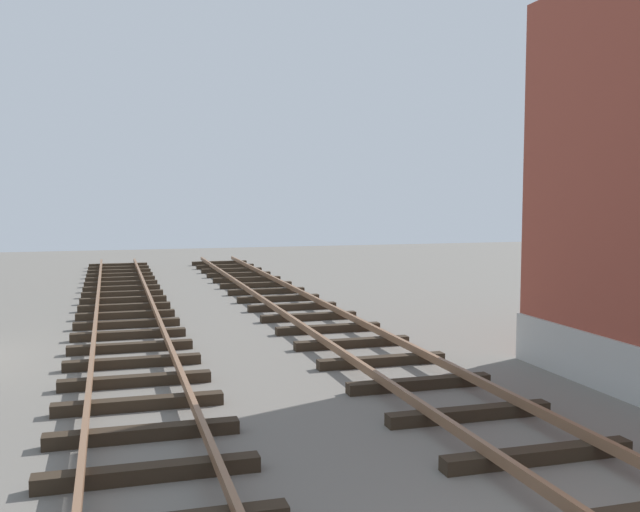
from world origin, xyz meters
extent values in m
cube|color=#2D2319|center=(0.68, 3.43, 0.09)|extent=(2.50, 0.24, 0.18)
cube|color=#2D2319|center=(0.68, 5.14, 0.09)|extent=(2.50, 0.24, 0.18)
cube|color=#2D2319|center=(0.68, 6.86, 0.09)|extent=(2.50, 0.24, 0.18)
cube|color=#2D2319|center=(0.68, 8.57, 0.09)|extent=(2.50, 0.24, 0.18)
cube|color=#2D2319|center=(0.68, 10.29, 0.09)|extent=(2.50, 0.24, 0.18)
cube|color=#2D2319|center=(0.68, 12.00, 0.09)|extent=(2.50, 0.24, 0.18)
cube|color=#2D2319|center=(0.68, 13.72, 0.09)|extent=(2.50, 0.24, 0.18)
cube|color=#2D2319|center=(0.68, 15.43, 0.09)|extent=(2.50, 0.24, 0.18)
cube|color=#2D2319|center=(0.68, 17.15, 0.09)|extent=(2.50, 0.24, 0.18)
cube|color=#2D2319|center=(0.68, 18.86, 0.09)|extent=(2.50, 0.24, 0.18)
cube|color=#2D2319|center=(0.68, 20.58, 0.09)|extent=(2.50, 0.24, 0.18)
cube|color=#2D2319|center=(0.68, 22.29, 0.09)|extent=(2.50, 0.24, 0.18)
cube|color=#2D2319|center=(0.68, 24.01, 0.09)|extent=(2.50, 0.24, 0.18)
cube|color=#2D2319|center=(0.68, 25.72, 0.09)|extent=(2.50, 0.24, 0.18)
cube|color=#2D2319|center=(0.68, 27.44, 0.09)|extent=(2.50, 0.24, 0.18)
cube|color=#2D2319|center=(0.68, 29.15, 0.09)|extent=(2.50, 0.24, 0.18)
cube|color=#2D2319|center=(-3.81, 4.19, 0.09)|extent=(2.50, 0.24, 0.18)
cube|color=#2D2319|center=(-3.81, 5.58, 0.09)|extent=(2.50, 0.24, 0.18)
cube|color=#2D2319|center=(-3.81, 6.98, 0.09)|extent=(2.50, 0.24, 0.18)
cube|color=#2D2319|center=(-3.81, 8.38, 0.09)|extent=(2.50, 0.24, 0.18)
cube|color=#2D2319|center=(-3.81, 9.77, 0.09)|extent=(2.50, 0.24, 0.18)
cube|color=#2D2319|center=(-3.81, 11.17, 0.09)|extent=(2.50, 0.24, 0.18)
cube|color=#2D2319|center=(-3.81, 12.56, 0.09)|extent=(2.50, 0.24, 0.18)
cube|color=#2D2319|center=(-3.81, 13.96, 0.09)|extent=(2.50, 0.24, 0.18)
cube|color=#2D2319|center=(-3.81, 15.35, 0.09)|extent=(2.50, 0.24, 0.18)
cube|color=#2D2319|center=(-3.81, 16.75, 0.09)|extent=(2.50, 0.24, 0.18)
cube|color=#2D2319|center=(-3.81, 18.15, 0.09)|extent=(2.50, 0.24, 0.18)
cube|color=#2D2319|center=(-3.81, 19.54, 0.09)|extent=(2.50, 0.24, 0.18)
cube|color=#2D2319|center=(-3.81, 20.94, 0.09)|extent=(2.50, 0.24, 0.18)
cube|color=#2D2319|center=(-3.81, 22.33, 0.09)|extent=(2.50, 0.24, 0.18)
cube|color=#2D2319|center=(-3.81, 23.73, 0.09)|extent=(2.50, 0.24, 0.18)
cube|color=#2D2319|center=(-3.81, 25.13, 0.09)|extent=(2.50, 0.24, 0.18)
cube|color=#2D2319|center=(-3.81, 26.52, 0.09)|extent=(2.50, 0.24, 0.18)
cube|color=#2D2319|center=(-3.81, 27.92, 0.09)|extent=(2.50, 0.24, 0.18)
cube|color=#2D2319|center=(-3.81, 29.31, 0.09)|extent=(2.50, 0.24, 0.18)
camera|label=1|loc=(-4.19, -3.88, 3.19)|focal=40.47mm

